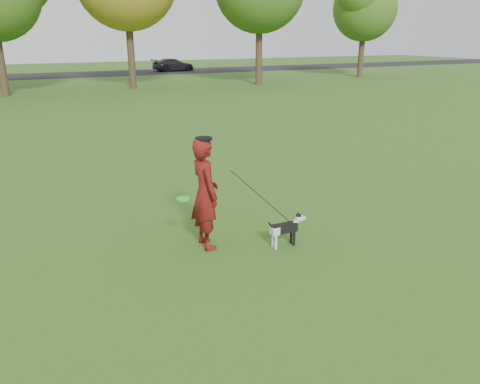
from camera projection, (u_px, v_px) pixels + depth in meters
ground at (257, 251)px, 8.12m from camera, size 120.00×120.00×0.00m
road at (55, 75)px, 42.37m from camera, size 120.00×7.00×0.02m
man at (205, 194)px, 8.01m from camera, size 0.47×0.71×1.95m
dog at (287, 227)px, 8.21m from camera, size 0.77×0.15×0.59m
car_right at (173, 65)px, 46.69m from camera, size 4.38×2.18×1.22m
man_held_items at (261, 197)px, 8.13m from camera, size 1.96×0.75×1.56m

